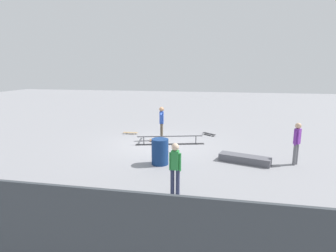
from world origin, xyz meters
name	(u,v)px	position (x,y,z in m)	size (l,w,h in m)	color
ground_plane	(160,144)	(0.00, 0.00, 0.00)	(60.00, 60.00, 0.00)	gray
grind_rail	(170,141)	(-0.45, -0.10, 0.18)	(3.24, 1.06, 0.42)	black
skate_ledge	(245,159)	(-3.77, 1.96, 0.14)	(1.94, 0.53, 0.29)	#595960
skater_main	(162,121)	(0.12, -0.81, 0.99)	(0.27, 1.36, 1.70)	brown
skateboard_main	(158,139)	(0.29, -0.65, 0.07)	(0.75, 0.65, 0.09)	orange
bystander_green_shirt	(175,166)	(-1.60, 5.26, 0.88)	(0.35, 0.21, 1.55)	#2D3351
bystander_purple_shirt	(297,141)	(-5.63, 1.81, 0.91)	(0.28, 0.33, 1.61)	slate
loose_skateboard_black	(209,134)	(-2.18, -2.33, 0.07)	(0.75, 0.65, 0.09)	black
loose_skateboard_natural	(130,133)	(2.10, -1.79, 0.07)	(0.81, 0.29, 0.09)	tan
trash_bin	(160,152)	(-0.59, 2.74, 0.49)	(0.64, 0.64, 0.98)	navy
back_fence	(23,245)	(0.00, 9.44, 1.01)	(24.00, 0.06, 2.02)	#383D42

